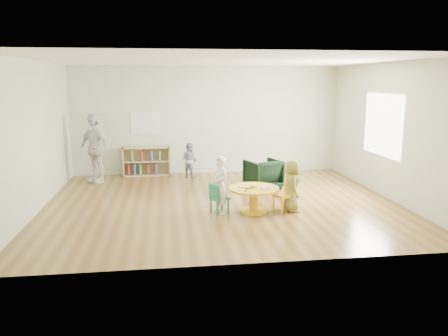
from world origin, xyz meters
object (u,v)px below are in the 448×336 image
(bookshelf, at_px, (146,161))
(adult_caretaker, at_px, (95,148))
(kid_chair_left, at_px, (218,197))
(kid_chair_right, at_px, (286,194))
(toddler, at_px, (189,160))
(armchair, at_px, (263,174))
(child_left, at_px, (220,185))
(activity_table, at_px, (254,195))
(child_right, at_px, (292,186))

(bookshelf, bearing_deg, adult_caretaker, -151.12)
(adult_caretaker, bearing_deg, kid_chair_left, -6.00)
(adult_caretaker, bearing_deg, kid_chair_right, 4.98)
(toddler, bearing_deg, bookshelf, 17.29)
(kid_chair_left, xyz_separation_m, armchair, (1.26, 1.77, 0.03))
(kid_chair_left, bearing_deg, bookshelf, 178.86)
(child_left, bearing_deg, toddler, 163.75)
(kid_chair_left, distance_m, kid_chair_right, 1.29)
(activity_table, xyz_separation_m, adult_caretaker, (-3.30, 2.91, 0.51))
(bookshelf, relative_size, armchair, 1.65)
(child_right, height_order, adult_caretaker, adult_caretaker)
(kid_chair_right, xyz_separation_m, armchair, (-0.03, 1.80, -0.00))
(kid_chair_right, distance_m, adult_caretaker, 4.90)
(toddler, distance_m, adult_caretaker, 2.32)
(activity_table, xyz_separation_m, armchair, (0.59, 1.80, 0.01))
(kid_chair_left, distance_m, child_left, 0.25)
(activity_table, height_order, child_left, child_left)
(armchair, xyz_separation_m, adult_caretaker, (-3.88, 1.11, 0.50))
(activity_table, bearing_deg, child_left, -178.26)
(activity_table, bearing_deg, child_right, -2.58)
(kid_chair_right, xyz_separation_m, bookshelf, (-2.74, 3.55, 0.03))
(armchair, xyz_separation_m, toddler, (-1.61, 1.37, 0.11))
(bookshelf, xyz_separation_m, child_right, (2.84, -3.58, 0.13))
(kid_chair_right, relative_size, adult_caretaker, 0.37)
(kid_chair_right, bearing_deg, toddler, 6.95)
(kid_chair_right, bearing_deg, armchair, -19.56)
(child_right, bearing_deg, armchair, 6.36)
(kid_chair_left, height_order, armchair, armchair)
(kid_chair_right, xyz_separation_m, adult_caretaker, (-3.91, 2.91, 0.50))
(toddler, bearing_deg, child_right, 155.04)
(armchair, bearing_deg, activity_table, 53.69)
(kid_chair_left, height_order, bookshelf, bookshelf)
(toddler, height_order, adult_caretaker, adult_caretaker)
(activity_table, height_order, kid_chair_left, kid_chair_left)
(child_left, distance_m, toddler, 3.21)
(bookshelf, relative_size, child_right, 1.22)
(activity_table, relative_size, child_right, 0.96)
(bookshelf, distance_m, armchair, 3.23)
(kid_chair_right, height_order, child_left, child_left)
(child_left, bearing_deg, kid_chair_right, 67.51)
(bookshelf, bearing_deg, toddler, -19.16)
(bookshelf, distance_m, child_right, 4.58)
(adult_caretaker, bearing_deg, bookshelf, 70.51)
(activity_table, height_order, adult_caretaker, adult_caretaker)
(kid_chair_right, height_order, child_right, child_right)
(activity_table, height_order, toddler, toddler)
(child_left, height_order, adult_caretaker, adult_caretaker)
(activity_table, relative_size, kid_chair_right, 1.52)
(armchair, bearing_deg, child_right, 75.79)
(kid_chair_right, bearing_deg, activity_table, 69.43)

